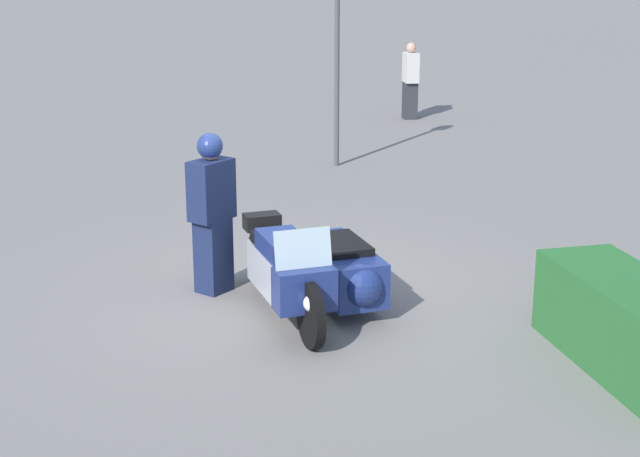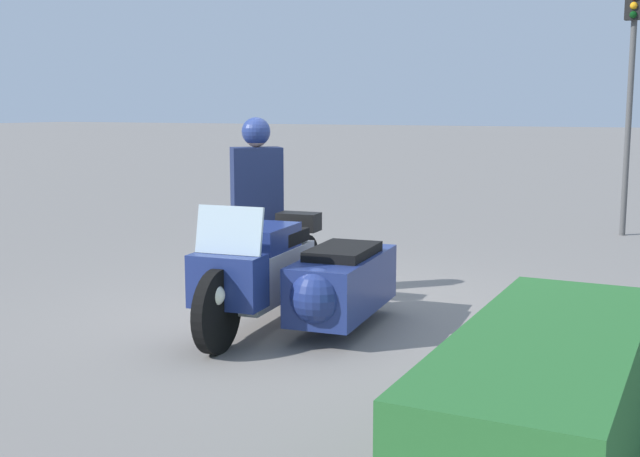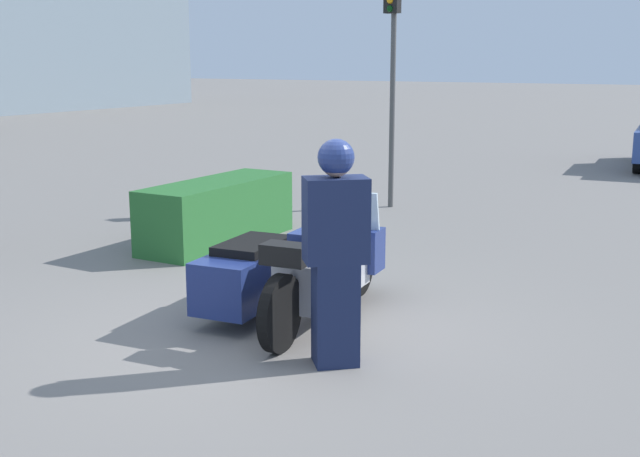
{
  "view_description": "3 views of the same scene",
  "coord_description": "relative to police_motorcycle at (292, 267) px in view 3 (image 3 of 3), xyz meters",
  "views": [
    {
      "loc": [
        10.52,
        -2.14,
        3.96
      ],
      "look_at": [
        1.13,
        0.12,
        1.09
      ],
      "focal_mm": 55.0,
      "sensor_mm": 36.0,
      "label": 1
    },
    {
      "loc": [
        6.89,
        3.41,
        1.96
      ],
      "look_at": [
        0.05,
        0.04,
        0.82
      ],
      "focal_mm": 45.0,
      "sensor_mm": 36.0,
      "label": 2
    },
    {
      "loc": [
        -5.78,
        -3.84,
        2.48
      ],
      "look_at": [
        0.59,
        -0.22,
        0.93
      ],
      "focal_mm": 45.0,
      "sensor_mm": 36.0,
      "label": 3
    }
  ],
  "objects": [
    {
      "name": "police_motorcycle",
      "position": [
        0.0,
        0.0,
        0.0
      ],
      "size": [
        2.55,
        1.35,
        1.17
      ],
      "rotation": [
        0.0,
        0.0,
        0.1
      ],
      "color": "black",
      "rests_on": "ground"
    },
    {
      "name": "officer_rider",
      "position": [
        -0.94,
        -1.0,
        0.51
      ],
      "size": [
        0.56,
        0.59,
        1.87
      ],
      "rotation": [
        0.0,
        0.0,
        0.7
      ],
      "color": "#192347",
      "rests_on": "ground"
    },
    {
      "name": "hedge_bush_curbside",
      "position": [
        2.21,
        2.55,
        -0.05
      ],
      "size": [
        2.53,
        0.84,
        0.86
      ],
      "primitive_type": "cube",
      "color": "#28662D",
      "rests_on": "ground"
    },
    {
      "name": "traffic_light_near",
      "position": [
        5.86,
        1.64,
        1.88
      ],
      "size": [
        0.22,
        0.28,
        3.62
      ],
      "rotation": [
        0.0,
        0.0,
        3.01
      ],
      "color": "#4C4C4C",
      "rests_on": "ground"
    },
    {
      "name": "ground_plane",
      "position": [
        -0.71,
        -0.17,
        -0.48
      ],
      "size": [
        160.0,
        160.0,
        0.0
      ],
      "primitive_type": "plane",
      "color": "slate"
    }
  ]
}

